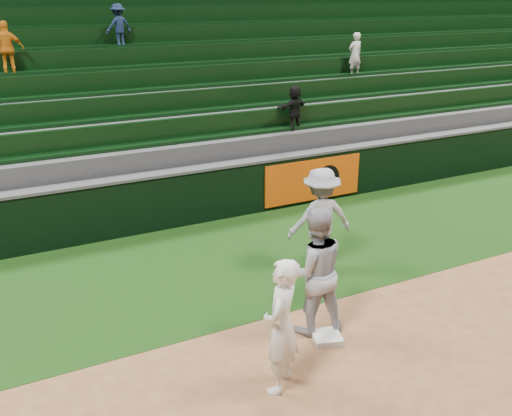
{
  "coord_description": "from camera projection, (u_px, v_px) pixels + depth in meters",
  "views": [
    {
      "loc": [
        -4.05,
        -5.95,
        4.82
      ],
      "look_at": [
        0.1,
        2.3,
        1.3
      ],
      "focal_mm": 40.0,
      "sensor_mm": 36.0,
      "label": 1
    }
  ],
  "objects": [
    {
      "name": "baserunner",
      "position": [
        314.0,
        271.0,
        8.33
      ],
      "size": [
        1.1,
        0.94,
        1.99
      ],
      "primitive_type": "imported",
      "rotation": [
        0.0,
        0.0,
        2.92
      ],
      "color": "#9EA0A8",
      "rests_on": "ground"
    },
    {
      "name": "ground",
      "position": [
        320.0,
        341.0,
        8.39
      ],
      "size": [
        70.0,
        70.0,
        0.0
      ],
      "primitive_type": "plane",
      "color": "brown",
      "rests_on": "ground"
    },
    {
      "name": "foul_grass",
      "position": [
        235.0,
        260.0,
        10.89
      ],
      "size": [
        36.0,
        4.2,
        0.01
      ],
      "primitive_type": "cube",
      "color": "black",
      "rests_on": "ground"
    },
    {
      "name": "base_coach",
      "position": [
        320.0,
        218.0,
        10.37
      ],
      "size": [
        1.31,
        0.88,
        1.89
      ],
      "primitive_type": "imported",
      "rotation": [
        0.0,
        0.0,
        2.99
      ],
      "color": "#9697A2",
      "rests_on": "foul_grass"
    },
    {
      "name": "first_baseman",
      "position": [
        281.0,
        326.0,
        7.11
      ],
      "size": [
        0.78,
        0.78,
        1.82
      ],
      "primitive_type": "imported",
      "rotation": [
        0.0,
        0.0,
        3.92
      ],
      "color": "white",
      "rests_on": "ground"
    },
    {
      "name": "first_base",
      "position": [
        327.0,
        337.0,
        8.4
      ],
      "size": [
        0.51,
        0.51,
        0.09
      ],
      "primitive_type": "cube",
      "rotation": [
        0.0,
        0.0,
        -0.31
      ],
      "color": "silver",
      "rests_on": "ground"
    },
    {
      "name": "stadium_seating",
      "position": [
        141.0,
        116.0,
        15.26
      ],
      "size": [
        36.0,
        5.95,
        4.85
      ],
      "color": "#343436",
      "rests_on": "ground"
    },
    {
      "name": "field_wall",
      "position": [
        194.0,
        195.0,
        12.51
      ],
      "size": [
        36.0,
        0.45,
        1.25
      ],
      "color": "black",
      "rests_on": "ground"
    }
  ]
}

